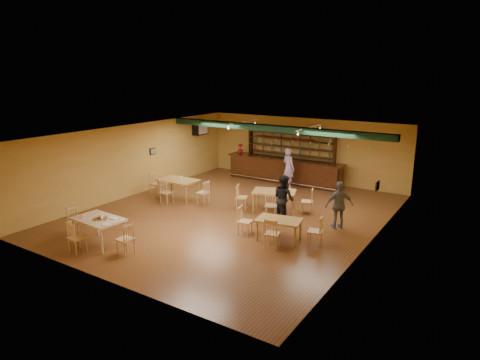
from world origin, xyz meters
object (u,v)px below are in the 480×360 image
Objects in this scene: dining_table_b at (274,201)px; dining_table_d at (279,230)px; bar_counter at (284,170)px; patron_bar at (288,168)px; dining_table_a at (179,189)px; near_table at (99,231)px; patron_right_a at (284,198)px.

dining_table_b is 2.82m from dining_table_d.
patron_bar reaches higher than bar_counter.
dining_table_b is (4.07, 0.72, -0.01)m from dining_table_a.
near_table is at bearing -97.73° from bar_counter.
bar_counter is 4.26× the size of dining_table_d.
dining_table_b is 1.15× the size of dining_table_d.
dining_table_a is at bearing 73.92° from patron_bar.
dining_table_b is 0.86× the size of patron_bar.
dining_table_b is (1.65, -4.05, -0.17)m from bar_counter.
patron_bar is (0.64, -0.83, 0.35)m from bar_counter.
dining_table_d is at bearing 39.84° from near_table.
dining_table_a is at bearing 25.62° from patron_right_a.
patron_bar is at bearing -39.23° from patron_right_a.
near_table is (-2.97, -5.64, 0.02)m from dining_table_b.
patron_right_a is at bearing -1.54° from dining_table_a.
patron_right_a reaches higher than near_table.
dining_table_d is at bearing 135.43° from patron_bar.
bar_counter reaches higher than near_table.
patron_bar reaches higher than dining_table_d.
patron_right_a is (0.80, -0.80, 0.44)m from dining_table_b.
dining_table_d is at bearing -64.21° from bar_counter.
bar_counter is 9.78m from near_table.
bar_counter is 3.57× the size of dining_table_a.
patron_bar is at bearing -51.99° from bar_counter.
dining_table_a is 5.04m from near_table.
near_table is 0.92× the size of patron_right_a.
dining_table_b reaches higher than dining_table_d.
bar_counter reaches higher than dining_table_a.
dining_table_b is 0.94× the size of patron_right_a.
dining_table_d is at bearing -17.55° from dining_table_a.
dining_table_b is 1.21m from patron_right_a.
bar_counter reaches higher than dining_table_b.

